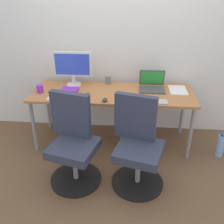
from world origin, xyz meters
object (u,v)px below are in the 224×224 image
(desktop_monitor, at_px, (73,66))
(water_bottle_on_floor, at_px, (221,145))
(open_laptop, at_px, (152,85))
(coffee_mug, at_px, (40,89))
(office_chair_right, at_px, (137,147))
(office_chair_left, at_px, (73,144))

(desktop_monitor, bearing_deg, water_bottle_on_floor, -12.47)
(open_laptop, relative_size, coffee_mug, 3.37)
(water_bottle_on_floor, xyz_separation_m, desktop_monitor, (-1.84, 0.41, 0.81))
(office_chair_right, height_order, open_laptop, office_chair_right)
(office_chair_left, height_order, office_chair_right, same)
(coffee_mug, bearing_deg, water_bottle_on_floor, -3.52)
(water_bottle_on_floor, height_order, coffee_mug, coffee_mug)
(office_chair_left, xyz_separation_m, coffee_mug, (-0.52, 0.64, 0.33))
(office_chair_left, relative_size, desktop_monitor, 1.96)
(open_laptop, bearing_deg, office_chair_right, -101.15)
(office_chair_left, bearing_deg, desktop_monitor, 100.53)
(desktop_monitor, xyz_separation_m, open_laptop, (0.99, -0.05, -0.20))
(office_chair_left, relative_size, coffee_mug, 10.22)
(water_bottle_on_floor, relative_size, desktop_monitor, 0.65)
(office_chair_right, bearing_deg, water_bottle_on_floor, 26.63)
(office_chair_left, bearing_deg, office_chair_right, -0.01)
(office_chair_right, distance_m, water_bottle_on_floor, 1.17)
(office_chair_right, bearing_deg, open_laptop, 78.85)
(office_chair_right, bearing_deg, desktop_monitor, 132.03)
(office_chair_left, distance_m, water_bottle_on_floor, 1.77)
(coffee_mug, bearing_deg, desktop_monitor, 37.61)
(water_bottle_on_floor, relative_size, open_laptop, 1.00)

